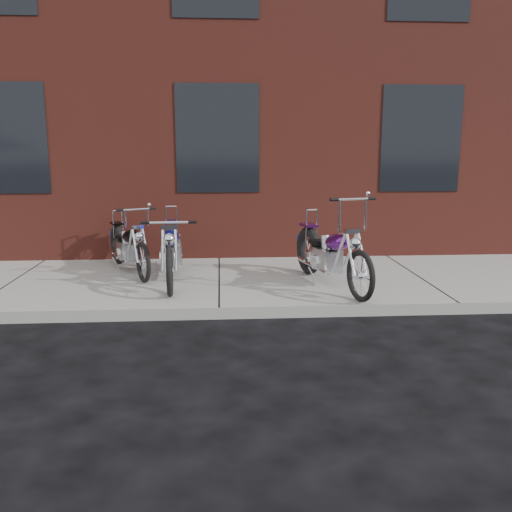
{
  "coord_description": "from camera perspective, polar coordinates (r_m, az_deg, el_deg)",
  "views": [
    {
      "loc": [
        0.03,
        -6.33,
        2.06
      ],
      "look_at": [
        0.5,
        0.8,
        0.62
      ],
      "focal_mm": 38.0,
      "sensor_mm": 36.0,
      "label": 1
    }
  ],
  "objects": [
    {
      "name": "building_brick",
      "position": [
        14.46,
        -4.1,
        19.07
      ],
      "size": [
        22.0,
        10.0,
        8.0
      ],
      "primitive_type": "cube",
      "color": "maroon",
      "rests_on": "ground"
    },
    {
      "name": "chopper_blue",
      "position": [
        7.95,
        -8.9,
        0.42
      ],
      "size": [
        0.57,
        2.33,
        1.01
      ],
      "rotation": [
        0.0,
        0.0,
        -1.51
      ],
      "color": "black",
      "rests_on": "sidewalk"
    },
    {
      "name": "ground",
      "position": [
        6.66,
        -3.88,
        -6.69
      ],
      "size": [
        120.0,
        120.0,
        0.0
      ],
      "primitive_type": "plane",
      "color": "black",
      "rests_on": "ground"
    },
    {
      "name": "sidewalk",
      "position": [
        8.08,
        -3.89,
        -2.88
      ],
      "size": [
        22.0,
        3.0,
        0.15
      ],
      "primitive_type": "cube",
      "color": "gray",
      "rests_on": "ground"
    },
    {
      "name": "chopper_purple",
      "position": [
        7.63,
        7.83,
        -0.04
      ],
      "size": [
        0.77,
        2.25,
        1.29
      ],
      "rotation": [
        0.0,
        0.0,
        -1.32
      ],
      "color": "black",
      "rests_on": "sidewalk"
    },
    {
      "name": "chopper_third",
      "position": [
        8.62,
        -13.27,
        0.8
      ],
      "size": [
        0.94,
        1.93,
        1.05
      ],
      "rotation": [
        0.0,
        0.0,
        -1.15
      ],
      "color": "black",
      "rests_on": "sidewalk"
    }
  ]
}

